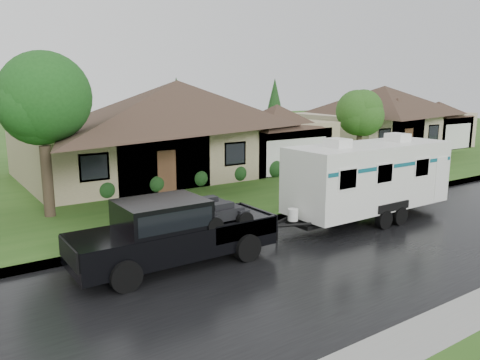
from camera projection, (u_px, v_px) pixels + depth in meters
name	position (u px, v px, depth m)	size (l,w,h in m)	color
ground	(307.00, 236.00, 17.03)	(140.00, 140.00, 0.00)	#2D561A
road	(348.00, 252.00, 15.41)	(140.00, 8.00, 0.01)	black
curb	(269.00, 220.00, 18.83)	(140.00, 0.50, 0.15)	gray
lawn	(143.00, 173.00, 29.14)	(140.00, 26.00, 0.15)	#2D561A
house_main	(183.00, 116.00, 28.79)	(19.44, 10.80, 6.90)	gray
house_neighbor	(387.00, 111.00, 40.34)	(15.12, 9.72, 6.45)	tan
tree_left_green	(41.00, 103.00, 18.24)	(3.98, 3.98, 6.59)	#382B1E
tree_right_green	(360.00, 114.00, 31.43)	(2.99, 2.99, 4.95)	#382B1E
shrub_row	(219.00, 174.00, 25.53)	(13.60, 1.00, 1.00)	#143814
pickup_truck	(171.00, 230.00, 14.05)	(6.22, 2.36, 2.07)	black
travel_trailer	(369.00, 176.00, 18.80)	(7.67, 2.70, 3.44)	white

